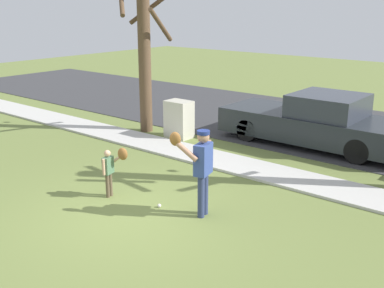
{
  "coord_description": "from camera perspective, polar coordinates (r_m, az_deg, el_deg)",
  "views": [
    {
      "loc": [
        6.08,
        -5.7,
        3.88
      ],
      "look_at": [
        -0.01,
        1.76,
        1.0
      ],
      "focal_mm": 44.37,
      "sensor_mm": 36.0,
      "label": 1
    }
  ],
  "objects": [
    {
      "name": "ground_plane",
      "position": [
        11.69,
        5.42,
        -2.81
      ],
      "size": [
        48.0,
        48.0,
        0.0
      ],
      "primitive_type": "plane",
      "color": "olive"
    },
    {
      "name": "sidewalk_strip",
      "position": [
        11.76,
        5.7,
        -2.55
      ],
      "size": [
        36.0,
        1.2,
        0.06
      ],
      "primitive_type": "cube",
      "color": "beige",
      "rests_on": "ground"
    },
    {
      "name": "road_surface",
      "position": [
        16.02,
        15.68,
        2.03
      ],
      "size": [
        36.0,
        6.8,
        0.02
      ],
      "primitive_type": "cube",
      "color": "#38383A",
      "rests_on": "ground"
    },
    {
      "name": "person_adult",
      "position": [
        8.72,
        1.05,
        -2.33
      ],
      "size": [
        0.65,
        0.73,
        1.67
      ],
      "rotation": [
        0.0,
        0.0,
        -2.9
      ],
      "color": "navy",
      "rests_on": "ground"
    },
    {
      "name": "person_child",
      "position": [
        9.85,
        -9.58,
        -2.55
      ],
      "size": [
        0.44,
        0.48,
        1.05
      ],
      "rotation": [
        0.0,
        0.0,
        0.24
      ],
      "color": "brown",
      "rests_on": "ground"
    },
    {
      "name": "baseball",
      "position": [
        9.44,
        -3.96,
        -7.41
      ],
      "size": [
        0.07,
        0.07,
        0.07
      ],
      "primitive_type": "sphere",
      "color": "white",
      "rests_on": "ground"
    },
    {
      "name": "utility_cabinet",
      "position": [
        14.08,
        -1.58,
        2.99
      ],
      "size": [
        0.77,
        0.54,
        1.11
      ],
      "primitive_type": "cube",
      "color": "beige",
      "rests_on": "ground"
    },
    {
      "name": "street_tree_far",
      "position": [
        14.55,
        -5.78,
        11.77
      ],
      "size": [
        1.85,
        1.88,
        5.0
      ],
      "color": "brown",
      "rests_on": "ground"
    },
    {
      "name": "parked_pickup_dark",
      "position": [
        13.7,
        14.7,
        2.56
      ],
      "size": [
        5.2,
        1.95,
        1.48
      ],
      "rotation": [
        0.0,
        0.0,
        3.14
      ],
      "color": "#23282D",
      "rests_on": "road_surface"
    }
  ]
}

